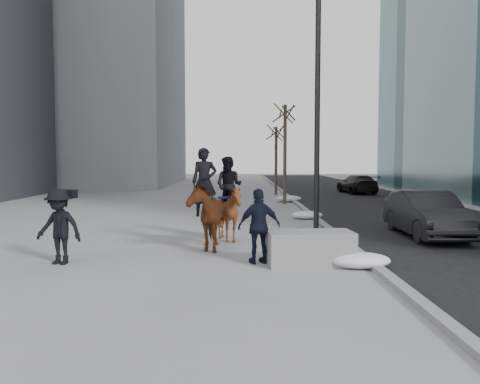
{
  "coord_description": "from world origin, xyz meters",
  "views": [
    {
      "loc": [
        -0.03,
        -13.07,
        2.5
      ],
      "look_at": [
        0.0,
        1.2,
        1.5
      ],
      "focal_mm": 38.0,
      "sensor_mm": 36.0,
      "label": 1
    }
  ],
  "objects_px": {
    "mounted_left": "(204,211)",
    "mounted_right": "(229,207)",
    "planter": "(310,248)",
    "car_near": "(427,214)"
  },
  "relations": [
    {
      "from": "car_near",
      "to": "mounted_right",
      "type": "relative_size",
      "value": 1.74
    },
    {
      "from": "planter",
      "to": "car_near",
      "type": "relative_size",
      "value": 0.45
    },
    {
      "from": "mounted_left",
      "to": "planter",
      "type": "bearing_deg",
      "value": -39.4
    },
    {
      "from": "mounted_right",
      "to": "mounted_left",
      "type": "bearing_deg",
      "value": -118.9
    },
    {
      "from": "mounted_left",
      "to": "mounted_right",
      "type": "relative_size",
      "value": 1.1
    },
    {
      "from": "planter",
      "to": "mounted_left",
      "type": "height_order",
      "value": "mounted_left"
    },
    {
      "from": "planter",
      "to": "mounted_left",
      "type": "distance_m",
      "value": 3.41
    },
    {
      "from": "mounted_left",
      "to": "mounted_right",
      "type": "bearing_deg",
      "value": 61.1
    },
    {
      "from": "planter",
      "to": "mounted_right",
      "type": "relative_size",
      "value": 0.78
    },
    {
      "from": "planter",
      "to": "car_near",
      "type": "bearing_deg",
      "value": 44.01
    }
  ]
}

